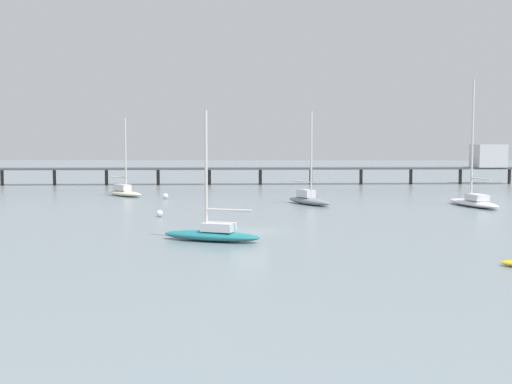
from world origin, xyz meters
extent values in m
plane|color=gray|center=(0.00, 0.00, 0.00)|extent=(400.00, 400.00, 0.00)
cube|color=#4C4C51|center=(0.00, 55.10, 2.55)|extent=(82.60, 8.98, 0.30)
cylinder|color=#38332D|center=(-40.19, 52.45, 1.20)|extent=(0.50, 0.50, 2.40)
cylinder|color=#38332D|center=(-32.15, 52.98, 1.20)|extent=(0.50, 0.50, 2.40)
cylinder|color=#38332D|center=(-24.11, 53.51, 1.20)|extent=(0.50, 0.50, 2.40)
cylinder|color=#38332D|center=(-16.07, 54.04, 1.20)|extent=(0.50, 0.50, 2.40)
cylinder|color=#38332D|center=(-8.04, 54.57, 1.20)|extent=(0.50, 0.50, 2.40)
cylinder|color=#38332D|center=(0.00, 55.10, 1.20)|extent=(0.50, 0.50, 2.40)
cylinder|color=#38332D|center=(8.04, 55.63, 1.20)|extent=(0.50, 0.50, 2.40)
cylinder|color=#38332D|center=(16.07, 56.15, 1.20)|extent=(0.50, 0.50, 2.40)
cylinder|color=#38332D|center=(24.11, 56.68, 1.20)|extent=(0.50, 0.50, 2.40)
cylinder|color=#38332D|center=(32.15, 57.21, 1.20)|extent=(0.50, 0.50, 2.40)
cylinder|color=#38332D|center=(40.19, 57.74, 1.20)|extent=(0.50, 0.50, 2.40)
cube|color=silver|center=(36.63, 57.51, 4.52)|extent=(4.86, 4.86, 3.65)
ellipsoid|color=beige|center=(-16.46, 31.82, 0.34)|extent=(6.00, 5.78, 0.69)
cube|color=silver|center=(-16.84, 32.18, 1.06)|extent=(2.50, 2.45, 0.75)
cylinder|color=silver|center=(-16.22, 31.59, 5.15)|extent=(0.20, 0.20, 8.92)
cylinder|color=silver|center=(-17.31, 32.62, 2.29)|extent=(2.30, 2.17, 0.16)
ellipsoid|color=white|center=(22.50, 19.62, 0.35)|extent=(4.19, 9.05, 0.69)
cube|color=silver|center=(22.67, 18.93, 1.00)|extent=(2.02, 2.63, 0.62)
cylinder|color=silver|center=(22.40, 20.04, 6.89)|extent=(0.23, 0.23, 12.39)
cylinder|color=silver|center=(22.81, 18.37, 2.92)|extent=(1.00, 3.38, 0.18)
ellipsoid|color=#1E727A|center=(-2.56, -4.59, 0.34)|extent=(7.13, 3.94, 0.68)
cube|color=silver|center=(-2.03, -4.77, 0.96)|extent=(2.42, 1.91, 0.57)
cylinder|color=silver|center=(-2.88, -4.48, 4.70)|extent=(0.20, 0.20, 8.06)
cylinder|color=silver|center=(-1.35, -4.99, 2.13)|extent=(3.11, 1.17, 0.16)
ellipsoid|color=gray|center=(5.63, 21.45, 0.38)|extent=(5.16, 7.13, 0.76)
cube|color=silver|center=(5.33, 21.95, 1.15)|extent=(2.04, 2.36, 0.80)
cylinder|color=silver|center=(5.82, 21.13, 5.32)|extent=(0.21, 0.21, 9.13)
cylinder|color=silver|center=(4.93, 22.63, 2.40)|extent=(1.93, 3.08, 0.17)
sphere|color=silver|center=(-8.41, 9.59, 0.30)|extent=(0.61, 0.61, 0.61)
sphere|color=silver|center=(-10.80, 27.98, 0.33)|extent=(0.66, 0.66, 0.66)
camera|label=1|loc=(1.28, -47.92, 6.57)|focal=45.73mm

